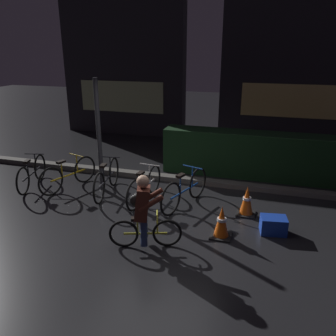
{
  "coord_description": "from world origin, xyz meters",
  "views": [
    {
      "loc": [
        2.04,
        -5.36,
        3.09
      ],
      "look_at": [
        0.2,
        0.6,
        0.9
      ],
      "focal_mm": 36.84,
      "sensor_mm": 36.0,
      "label": 1
    }
  ],
  "objects_px": {
    "parked_bike_center_right": "(145,186)",
    "blue_crate": "(273,225)",
    "parked_bike_center_left": "(107,179)",
    "traffic_cone_far": "(247,201)",
    "parked_bike_left_mid": "(69,175)",
    "parked_bike_right_mid": "(185,190)",
    "parked_bike_leftmost": "(32,173)",
    "traffic_cone_near": "(222,222)",
    "street_post": "(99,136)",
    "cyclist": "(143,211)"
  },
  "relations": [
    {
      "from": "street_post",
      "to": "parked_bike_center_right",
      "type": "distance_m",
      "value": 1.51
    },
    {
      "from": "parked_bike_leftmost",
      "to": "traffic_cone_near",
      "type": "height_order",
      "value": "parked_bike_leftmost"
    },
    {
      "from": "street_post",
      "to": "parked_bike_leftmost",
      "type": "distance_m",
      "value": 1.9
    },
    {
      "from": "parked_bike_left_mid",
      "to": "blue_crate",
      "type": "bearing_deg",
      "value": -80.93
    },
    {
      "from": "street_post",
      "to": "parked_bike_left_mid",
      "type": "height_order",
      "value": "street_post"
    },
    {
      "from": "blue_crate",
      "to": "parked_bike_leftmost",
      "type": "bearing_deg",
      "value": 173.99
    },
    {
      "from": "street_post",
      "to": "traffic_cone_far",
      "type": "bearing_deg",
      "value": -5.54
    },
    {
      "from": "traffic_cone_near",
      "to": "blue_crate",
      "type": "relative_size",
      "value": 1.31
    },
    {
      "from": "parked_bike_center_right",
      "to": "parked_bike_right_mid",
      "type": "xyz_separation_m",
      "value": [
        0.87,
        0.01,
        0.02
      ]
    },
    {
      "from": "parked_bike_left_mid",
      "to": "parked_bike_center_left",
      "type": "distance_m",
      "value": 0.98
    },
    {
      "from": "parked_bike_center_left",
      "to": "blue_crate",
      "type": "distance_m",
      "value": 3.64
    },
    {
      "from": "street_post",
      "to": "traffic_cone_near",
      "type": "height_order",
      "value": "street_post"
    },
    {
      "from": "parked_bike_center_left",
      "to": "cyclist",
      "type": "height_order",
      "value": "cyclist"
    },
    {
      "from": "parked_bike_right_mid",
      "to": "traffic_cone_near",
      "type": "xyz_separation_m",
      "value": [
        0.91,
        -1.0,
        -0.08
      ]
    },
    {
      "from": "traffic_cone_far",
      "to": "street_post",
      "type": "bearing_deg",
      "value": 174.46
    },
    {
      "from": "parked_bike_left_mid",
      "to": "parked_bike_center_left",
      "type": "xyz_separation_m",
      "value": [
        0.98,
        -0.01,
        0.01
      ]
    },
    {
      "from": "street_post",
      "to": "cyclist",
      "type": "relative_size",
      "value": 2.01
    },
    {
      "from": "parked_bike_center_left",
      "to": "traffic_cone_far",
      "type": "bearing_deg",
      "value": -100.78
    },
    {
      "from": "street_post",
      "to": "traffic_cone_near",
      "type": "relative_size",
      "value": 4.35
    },
    {
      "from": "cyclist",
      "to": "parked_bike_center_left",
      "type": "bearing_deg",
      "value": 112.3
    },
    {
      "from": "cyclist",
      "to": "parked_bike_center_right",
      "type": "bearing_deg",
      "value": 91.53
    },
    {
      "from": "parked_bike_right_mid",
      "to": "traffic_cone_near",
      "type": "relative_size",
      "value": 2.82
    },
    {
      "from": "parked_bike_left_mid",
      "to": "traffic_cone_far",
      "type": "relative_size",
      "value": 2.64
    },
    {
      "from": "parked_bike_leftmost",
      "to": "blue_crate",
      "type": "height_order",
      "value": "parked_bike_leftmost"
    },
    {
      "from": "street_post",
      "to": "parked_bike_right_mid",
      "type": "bearing_deg",
      "value": -8.31
    },
    {
      "from": "parked_bike_center_right",
      "to": "blue_crate",
      "type": "relative_size",
      "value": 3.64
    },
    {
      "from": "street_post",
      "to": "blue_crate",
      "type": "height_order",
      "value": "street_post"
    },
    {
      "from": "traffic_cone_near",
      "to": "blue_crate",
      "type": "distance_m",
      "value": 0.95
    },
    {
      "from": "street_post",
      "to": "parked_bike_leftmost",
      "type": "relative_size",
      "value": 1.62
    },
    {
      "from": "parked_bike_center_right",
      "to": "traffic_cone_near",
      "type": "relative_size",
      "value": 2.79
    },
    {
      "from": "parked_bike_center_left",
      "to": "traffic_cone_far",
      "type": "xyz_separation_m",
      "value": [
        3.05,
        -0.12,
        -0.07
      ]
    },
    {
      "from": "parked_bike_center_right",
      "to": "traffic_cone_near",
      "type": "height_order",
      "value": "parked_bike_center_right"
    },
    {
      "from": "parked_bike_center_left",
      "to": "traffic_cone_near",
      "type": "xyz_separation_m",
      "value": [
        2.71,
        -1.1,
        -0.08
      ]
    },
    {
      "from": "parked_bike_leftmost",
      "to": "parked_bike_center_left",
      "type": "bearing_deg",
      "value": -100.66
    },
    {
      "from": "parked_bike_left_mid",
      "to": "traffic_cone_far",
      "type": "distance_m",
      "value": 4.02
    },
    {
      "from": "parked_bike_center_left",
      "to": "traffic_cone_near",
      "type": "distance_m",
      "value": 2.93
    },
    {
      "from": "parked_bike_right_mid",
      "to": "parked_bike_center_right",
      "type": "bearing_deg",
      "value": 108.96
    },
    {
      "from": "parked_bike_leftmost",
      "to": "traffic_cone_near",
      "type": "distance_m",
      "value": 4.67
    },
    {
      "from": "parked_bike_center_left",
      "to": "parked_bike_center_right",
      "type": "height_order",
      "value": "parked_bike_center_left"
    },
    {
      "from": "parked_bike_leftmost",
      "to": "street_post",
      "type": "bearing_deg",
      "value": -93.36
    },
    {
      "from": "parked_bike_left_mid",
      "to": "parked_bike_center_right",
      "type": "xyz_separation_m",
      "value": [
        1.91,
        -0.13,
        -0.0
      ]
    },
    {
      "from": "parked_bike_leftmost",
      "to": "parked_bike_left_mid",
      "type": "distance_m",
      "value": 0.9
    },
    {
      "from": "parked_bike_center_left",
      "to": "blue_crate",
      "type": "bearing_deg",
      "value": -109.67
    },
    {
      "from": "traffic_cone_near",
      "to": "traffic_cone_far",
      "type": "relative_size",
      "value": 0.97
    },
    {
      "from": "traffic_cone_near",
      "to": "traffic_cone_far",
      "type": "bearing_deg",
      "value": 71.18
    },
    {
      "from": "parked_bike_center_right",
      "to": "cyclist",
      "type": "relative_size",
      "value": 1.29
    },
    {
      "from": "parked_bike_right_mid",
      "to": "street_post",
      "type": "bearing_deg",
      "value": 99.68
    },
    {
      "from": "parked_bike_center_right",
      "to": "traffic_cone_far",
      "type": "bearing_deg",
      "value": -85.0
    },
    {
      "from": "traffic_cone_near",
      "to": "traffic_cone_far",
      "type": "distance_m",
      "value": 1.04
    },
    {
      "from": "parked_bike_leftmost",
      "to": "parked_bike_right_mid",
      "type": "xyz_separation_m",
      "value": [
        3.67,
        0.03,
        0.02
      ]
    }
  ]
}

